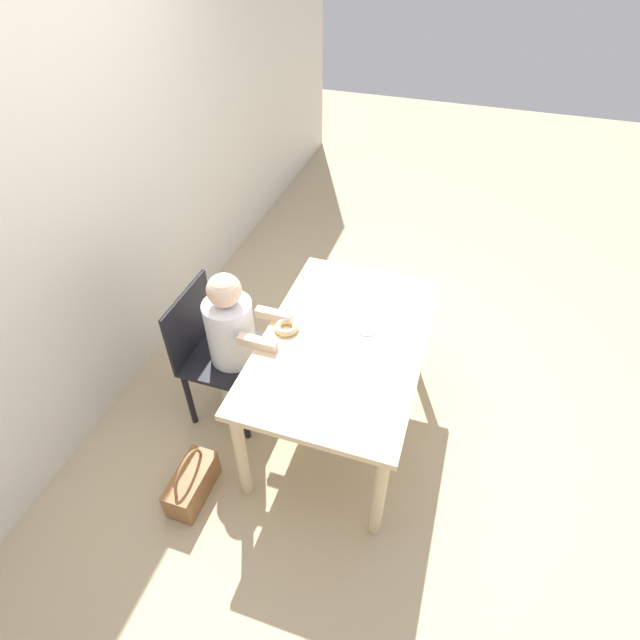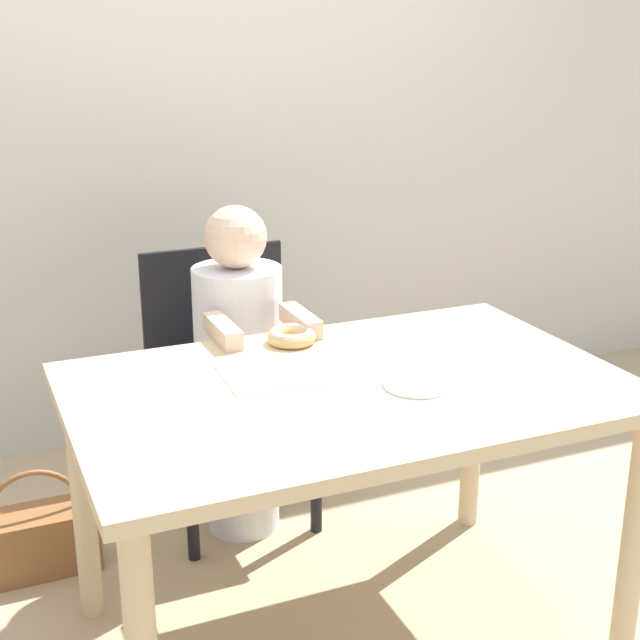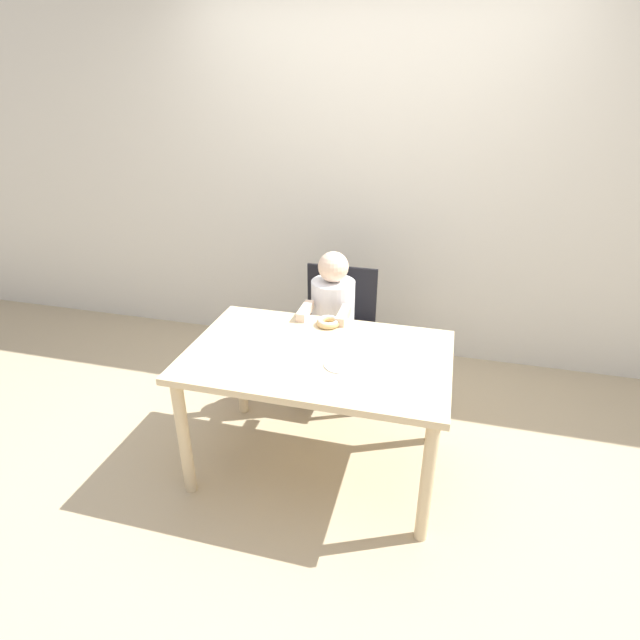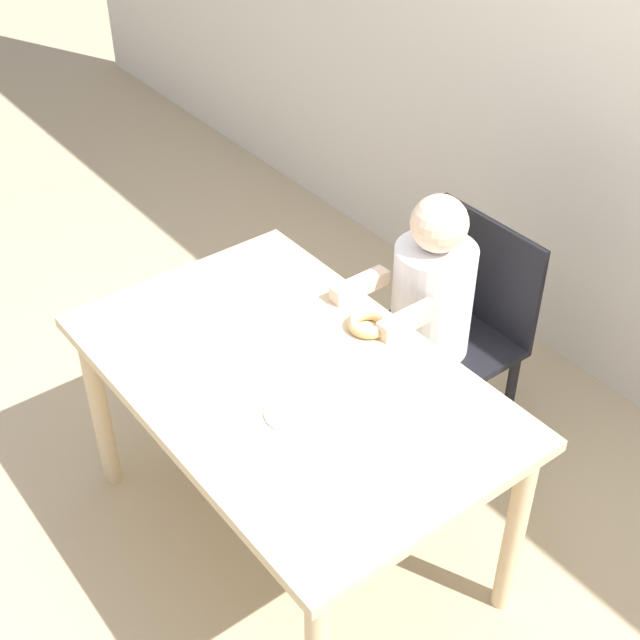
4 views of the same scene
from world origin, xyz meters
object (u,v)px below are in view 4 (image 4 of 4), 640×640
Objects in this scene: chair at (453,331)px; handbag at (315,335)px; donut at (369,323)px; child_figure at (428,333)px.

handbag is at bearing -169.21° from chair.
chair reaches higher than handbag.
donut is (0.05, -0.43, 0.27)m from chair.
donut is 0.97m from handbag.
child_figure is 7.91× the size of donut.
child_figure is 0.38m from donut.
child_figure is at bearing -0.08° from handbag.
child_figure reaches higher than donut.
donut is at bearing -83.63° from chair.
child_figure is 3.01× the size of handbag.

